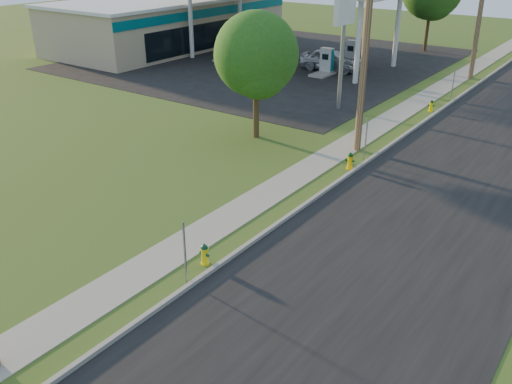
# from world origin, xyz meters

# --- Properties ---
(ground_plane) EXTENTS (140.00, 140.00, 0.00)m
(ground_plane) POSITION_xyz_m (0.00, 0.00, 0.00)
(ground_plane) COLOR #3C5A22
(ground_plane) RESTS_ON ground
(road) EXTENTS (8.00, 120.00, 0.02)m
(road) POSITION_xyz_m (4.50, 10.00, 0.01)
(road) COLOR black
(road) RESTS_ON ground
(curb) EXTENTS (0.15, 120.00, 0.15)m
(curb) POSITION_xyz_m (0.50, 10.00, 0.07)
(curb) COLOR gray
(curb) RESTS_ON ground
(sidewalk) EXTENTS (1.50, 120.00, 0.03)m
(sidewalk) POSITION_xyz_m (-1.25, 10.00, 0.01)
(sidewalk) COLOR gray
(sidewalk) RESTS_ON ground
(forecourt) EXTENTS (26.00, 28.00, 0.02)m
(forecourt) POSITION_xyz_m (-16.00, 32.00, 0.01)
(forecourt) COLOR black
(forecourt) RESTS_ON ground
(utility_pole_mid) EXTENTS (1.40, 0.32, 9.80)m
(utility_pole_mid) POSITION_xyz_m (-0.60, 17.00, 4.95)
(utility_pole_mid) COLOR brown
(utility_pole_mid) RESTS_ON ground
(utility_pole_far) EXTENTS (1.40, 0.32, 9.50)m
(utility_pole_far) POSITION_xyz_m (-0.60, 35.00, 4.80)
(utility_pole_far) COLOR brown
(utility_pole_far) RESTS_ON ground
(sign_post_near) EXTENTS (0.05, 0.04, 2.00)m
(sign_post_near) POSITION_xyz_m (0.25, 4.20, 1.00)
(sign_post_near) COLOR gray
(sign_post_near) RESTS_ON ground
(sign_post_mid) EXTENTS (0.05, 0.04, 2.00)m
(sign_post_mid) POSITION_xyz_m (0.25, 16.00, 1.00)
(sign_post_mid) COLOR gray
(sign_post_mid) RESTS_ON ground
(sign_post_far) EXTENTS (0.05, 0.04, 2.00)m
(sign_post_far) POSITION_xyz_m (0.25, 28.20, 1.00)
(sign_post_far) COLOR gray
(sign_post_far) RESTS_ON ground
(fuel_pump_nw) EXTENTS (1.20, 3.20, 1.90)m
(fuel_pump_nw) POSITION_xyz_m (-18.50, 30.00, 0.72)
(fuel_pump_nw) COLOR gray
(fuel_pump_nw) RESTS_ON ground
(fuel_pump_ne) EXTENTS (1.20, 3.20, 1.90)m
(fuel_pump_ne) POSITION_xyz_m (-9.50, 30.00, 0.72)
(fuel_pump_ne) COLOR gray
(fuel_pump_ne) RESTS_ON ground
(fuel_pump_sw) EXTENTS (1.20, 3.20, 1.90)m
(fuel_pump_sw) POSITION_xyz_m (-18.50, 34.00, 0.72)
(fuel_pump_sw) COLOR gray
(fuel_pump_sw) RESTS_ON ground
(fuel_pump_se) EXTENTS (1.20, 3.20, 1.90)m
(fuel_pump_se) POSITION_xyz_m (-9.50, 34.00, 0.72)
(fuel_pump_se) COLOR gray
(fuel_pump_se) RESTS_ON ground
(convenience_store) EXTENTS (10.40, 22.40, 4.25)m
(convenience_store) POSITION_xyz_m (-26.98, 32.00, 2.13)
(convenience_store) COLOR tan
(convenience_store) RESTS_ON ground
(price_pylon) EXTENTS (0.34, 2.04, 6.85)m
(price_pylon) POSITION_xyz_m (-4.50, 22.50, 5.43)
(price_pylon) COLOR gray
(price_pylon) RESTS_ON ground
(tree_verge) EXTENTS (4.05, 4.05, 6.14)m
(tree_verge) POSITION_xyz_m (-5.48, 15.66, 3.95)
(tree_verge) COLOR #392B1A
(tree_verge) RESTS_ON ground
(hydrant_near) EXTENTS (0.37, 0.33, 0.72)m
(hydrant_near) POSITION_xyz_m (0.03, 5.26, 0.35)
(hydrant_near) COLOR yellow
(hydrant_near) RESTS_ON ground
(hydrant_mid) EXTENTS (0.40, 0.35, 0.77)m
(hydrant_mid) POSITION_xyz_m (0.18, 14.71, 0.37)
(hydrant_mid) COLOR yellow
(hydrant_mid) RESTS_ON ground
(hydrant_far) EXTENTS (0.36, 0.32, 0.69)m
(hydrant_far) POSITION_xyz_m (0.04, 25.22, 0.34)
(hydrant_far) COLOR #F5D700
(hydrant_far) RESTS_ON ground
(car_silver) EXTENTS (4.81, 2.31, 1.59)m
(car_silver) POSITION_xyz_m (-9.84, 31.23, 0.79)
(car_silver) COLOR #A1A4A9
(car_silver) RESTS_ON ground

